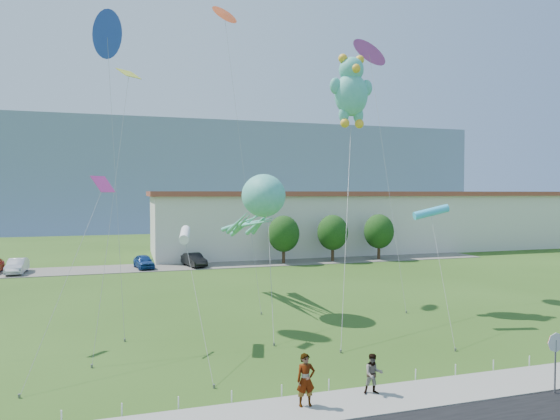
# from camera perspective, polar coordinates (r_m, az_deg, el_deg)

# --- Properties ---
(ground) EXTENTS (160.00, 160.00, 0.00)m
(ground) POSITION_cam_1_polar(r_m,az_deg,el_deg) (22.38, 1.76, -19.08)
(ground) COLOR #2C4B15
(ground) RESTS_ON ground
(sidewalk) EXTENTS (80.00, 2.50, 0.10)m
(sidewalk) POSITION_cam_1_polar(r_m,az_deg,el_deg) (19.97, 4.46, -21.62)
(sidewalk) COLOR gray
(sidewalk) RESTS_ON ground
(parking_strip) EXTENTS (70.00, 6.00, 0.06)m
(parking_strip) POSITION_cam_1_polar(r_m,az_deg,el_deg) (55.78, -9.81, -6.30)
(parking_strip) COLOR #59544C
(parking_strip) RESTS_ON ground
(hill_ridge) EXTENTS (160.00, 50.00, 25.00)m
(hill_ridge) POSITION_cam_1_polar(r_m,az_deg,el_deg) (140.03, -14.08, 3.76)
(hill_ridge) COLOR slate
(hill_ridge) RESTS_ON ground
(warehouse) EXTENTS (61.00, 15.00, 8.20)m
(warehouse) POSITION_cam_1_polar(r_m,az_deg,el_deg) (71.78, 10.31, -1.17)
(warehouse) COLOR beige
(warehouse) RESTS_ON ground
(stop_sign) EXTENTS (0.80, 0.07, 2.50)m
(stop_sign) POSITION_cam_1_polar(r_m,az_deg,el_deg) (23.28, 28.97, -13.65)
(stop_sign) COLOR slate
(stop_sign) RESTS_ON ground
(rope_fence) EXTENTS (26.05, 0.05, 0.50)m
(rope_fence) POSITION_cam_1_polar(r_m,az_deg,el_deg) (21.15, 2.95, -19.64)
(rope_fence) COLOR white
(rope_fence) RESTS_ON ground
(tree_near) EXTENTS (3.60, 3.60, 5.47)m
(tree_near) POSITION_cam_1_polar(r_m,az_deg,el_deg) (56.51, 0.42, -2.73)
(tree_near) COLOR #3F2B19
(tree_near) RESTS_ON ground
(tree_mid) EXTENTS (3.60, 3.60, 5.47)m
(tree_mid) POSITION_cam_1_polar(r_m,az_deg,el_deg) (58.56, 6.04, -2.58)
(tree_mid) COLOR #3F2B19
(tree_mid) RESTS_ON ground
(tree_far) EXTENTS (3.60, 3.60, 5.47)m
(tree_far) POSITION_cam_1_polar(r_m,az_deg,el_deg) (61.13, 11.24, -2.41)
(tree_far) COLOR #3F2B19
(tree_far) RESTS_ON ground
(pedestrian_left) EXTENTS (0.73, 0.49, 1.96)m
(pedestrian_left) POSITION_cam_1_polar(r_m,az_deg,el_deg) (19.62, 2.96, -18.81)
(pedestrian_left) COLOR gray
(pedestrian_left) RESTS_ON sidewalk
(pedestrian_right) EXTENTS (0.88, 0.74, 1.59)m
(pedestrian_right) POSITION_cam_1_polar(r_m,az_deg,el_deg) (21.04, 10.63, -17.92)
(pedestrian_right) COLOR gray
(pedestrian_right) RESTS_ON sidewalk
(parked_car_silver) EXTENTS (1.57, 4.43, 1.46)m
(parked_car_silver) POSITION_cam_1_polar(r_m,az_deg,el_deg) (56.01, -27.85, -5.68)
(parked_car_silver) COLOR silver
(parked_car_silver) RESTS_ON parking_strip
(parked_car_blue) EXTENTS (2.37, 4.36, 1.41)m
(parked_car_blue) POSITION_cam_1_polar(r_m,az_deg,el_deg) (54.87, -15.30, -5.70)
(parked_car_blue) COLOR navy
(parked_car_blue) RESTS_ON parking_strip
(parked_car_black) EXTENTS (2.54, 4.57, 1.43)m
(parked_car_black) POSITION_cam_1_polar(r_m,az_deg,el_deg) (55.08, -9.81, -5.62)
(parked_car_black) COLOR black
(parked_car_black) RESTS_ON parking_strip
(octopus_kite) EXTENTS (2.83, 14.43, 9.27)m
(octopus_kite) POSITION_cam_1_polar(r_m,az_deg,el_deg) (34.24, -2.54, 0.26)
(octopus_kite) COLOR teal
(octopus_kite) RESTS_ON ground
(teddy_bear_kite) EXTENTS (6.63, 10.70, 17.76)m
(teddy_bear_kite) POSITION_cam_1_polar(r_m,az_deg,el_deg) (36.47, 8.15, 13.49)
(teddy_bear_kite) COLOR teal
(teddy_bear_kite) RESTS_ON ground
(small_kite_blue) EXTENTS (1.86, 6.08, 18.62)m
(small_kite_blue) POSITION_cam_1_polar(r_m,az_deg,el_deg) (34.51, -19.10, 17.78)
(small_kite_blue) COLOR blue
(small_kite_blue) RESTS_ON ground
(small_kite_yellow) EXTENTS (2.45, 6.88, 15.36)m
(small_kite_yellow) POSITION_cam_1_polar(r_m,az_deg,el_deg) (29.94, -17.34, 11.36)
(small_kite_yellow) COLOR gold
(small_kite_yellow) RESTS_ON ground
(small_kite_pink) EXTENTS (3.58, 7.08, 8.93)m
(small_kite_pink) POSITION_cam_1_polar(r_m,az_deg,el_deg) (27.14, -20.28, 0.91)
(small_kite_pink) COLOR #E5328E
(small_kite_pink) RESTS_ON ground
(small_kite_white) EXTENTS (0.77, 7.68, 6.26)m
(small_kite_white) POSITION_cam_1_polar(r_m,az_deg,el_deg) (26.84, -10.80, -2.88)
(small_kite_white) COLOR white
(small_kite_white) RESTS_ON ground
(small_kite_cyan) EXTENTS (2.26, 6.39, 7.30)m
(small_kite_cyan) POSITION_cam_1_polar(r_m,az_deg,el_deg) (31.92, 16.89, -0.32)
(small_kite_cyan) COLOR #36BDF3
(small_kite_cyan) RESTS_ON ground
(small_kite_orange) EXTENTS (2.00, 7.88, 22.58)m
(small_kite_orange) POSITION_cam_1_polar(r_m,az_deg,el_deg) (41.38, -6.25, 20.61)
(small_kite_orange) COLOR #D14517
(small_kite_orange) RESTS_ON ground
(small_kite_purple) EXTENTS (1.84, 8.06, 19.96)m
(small_kite_purple) POSITION_cam_1_polar(r_m,az_deg,el_deg) (42.12, 10.29, 16.71)
(small_kite_purple) COLOR #B638E1
(small_kite_purple) RESTS_ON ground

